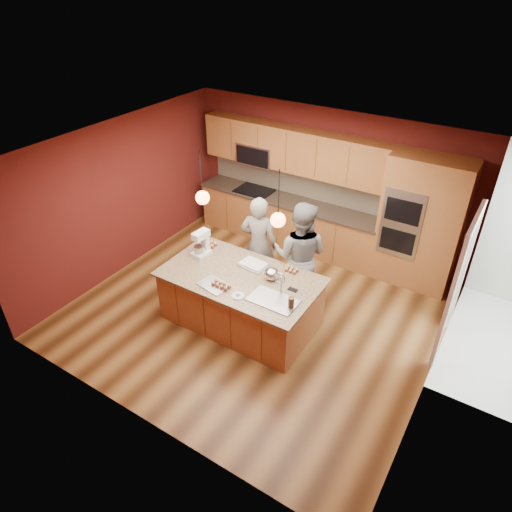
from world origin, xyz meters
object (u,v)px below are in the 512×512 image
Objects in this scene: island at (241,299)px; mixing_bowl at (272,274)px; person_left at (259,245)px; stand_mixer at (201,245)px; person_right at (300,255)px.

island is 0.69m from mixing_bowl.
person_left is at bearing 132.82° from mixing_bowl.
stand_mixer is at bearing 169.08° from island.
mixing_bowl is at bearing 6.81° from stand_mixer.
island is 1.06m from stand_mixer.
mixing_bowl is (0.68, -0.73, 0.10)m from person_left.
person_right is 0.74m from mixing_bowl.
person_right reaches higher than person_left.
person_right is (0.76, 0.00, 0.05)m from person_left.
person_right reaches higher than stand_mixer.
stand_mixer is at bearing 36.57° from person_left.
stand_mixer is (-1.36, -0.75, 0.14)m from person_right.
person_left is at bearing 57.39° from stand_mixer.
island is 1.15m from person_right.
stand_mixer is at bearing -178.92° from mixing_bowl.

